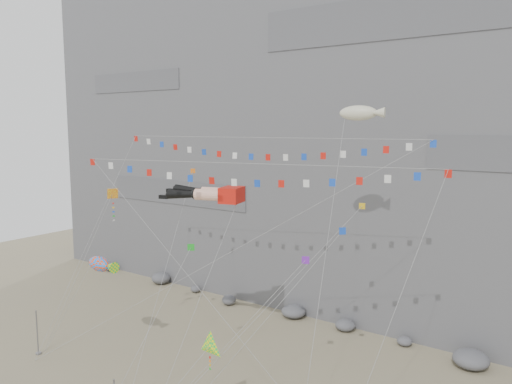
# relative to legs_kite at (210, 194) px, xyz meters

# --- Properties ---
(ground) EXTENTS (120.00, 120.00, 0.00)m
(ground) POSITION_rel_legs_kite_xyz_m (0.95, -4.61, -14.61)
(ground) COLOR gray
(ground) RESTS_ON ground
(cliff) EXTENTS (80.00, 28.00, 50.00)m
(cliff) POSITION_rel_legs_kite_xyz_m (0.95, 27.39, 10.39)
(cliff) COLOR slate
(cliff) RESTS_ON ground
(talus_boulders) EXTENTS (60.00, 3.00, 1.20)m
(talus_boulders) POSITION_rel_legs_kite_xyz_m (0.95, 12.39, -14.01)
(talus_boulders) COLOR slate
(talus_boulders) RESTS_ON ground
(anchor_pole_left) EXTENTS (0.12, 0.12, 4.08)m
(anchor_pole_left) POSITION_rel_legs_kite_xyz_m (-13.25, -8.26, -12.57)
(anchor_pole_left) COLOR gray
(anchor_pole_left) RESTS_ON ground
(legs_kite) EXTENTS (8.83, 13.76, 19.29)m
(legs_kite) POSITION_rel_legs_kite_xyz_m (0.00, 0.00, 0.00)
(legs_kite) COLOR red
(legs_kite) RESTS_ON ground
(flag_banner_upper) EXTENTS (29.19, 14.18, 27.47)m
(flag_banner_upper) POSITION_rel_legs_kite_xyz_m (2.50, 3.68, 4.64)
(flag_banner_upper) COLOR red
(flag_banner_upper) RESTS_ON ground
(flag_banner_lower) EXTENTS (27.76, 7.72, 20.62)m
(flag_banner_lower) POSITION_rel_legs_kite_xyz_m (4.88, -1.51, 2.84)
(flag_banner_lower) COLOR red
(flag_banner_lower) RESTS_ON ground
(harlequin_kite) EXTENTS (5.56, 5.74, 15.72)m
(harlequin_kite) POSITION_rel_legs_kite_xyz_m (-8.40, -3.32, -0.31)
(harlequin_kite) COLOR red
(harlequin_kite) RESTS_ON ground
(fish_windsock) EXTENTS (6.88, 3.57, 9.91)m
(fish_windsock) POSITION_rel_legs_kite_xyz_m (-8.51, -4.93, -6.29)
(fish_windsock) COLOR #F3400C
(fish_windsock) RESTS_ON ground
(delta_kite) EXTENTS (3.67, 6.40, 8.70)m
(delta_kite) POSITION_rel_legs_kite_xyz_m (6.44, -7.74, -8.87)
(delta_kite) COLOR #F7E90C
(delta_kite) RESTS_ON ground
(blimp_windsock) EXTENTS (4.17, 13.38, 24.60)m
(blimp_windsock) POSITION_rel_legs_kite_xyz_m (10.77, 5.47, 6.62)
(blimp_windsock) COLOR beige
(blimp_windsock) RESTS_ON ground
(small_kite_a) EXTENTS (6.32, 14.34, 21.82)m
(small_kite_a) POSITION_rel_legs_kite_xyz_m (-5.17, 3.40, 0.85)
(small_kite_a) COLOR orange
(small_kite_a) RESTS_ON ground
(small_kite_b) EXTENTS (7.64, 8.77, 15.06)m
(small_kite_b) POSITION_rel_legs_kite_xyz_m (9.74, -1.09, -4.09)
(small_kite_b) COLOR #6E1CA7
(small_kite_b) RESTS_ON ground
(small_kite_c) EXTENTS (1.22, 9.62, 13.98)m
(small_kite_c) POSITION_rel_legs_kite_xyz_m (0.81, -3.39, -3.96)
(small_kite_c) COLOR green
(small_kite_c) RESTS_ON ground
(small_kite_d) EXTENTS (8.22, 17.44, 23.19)m
(small_kite_d) POSITION_rel_legs_kite_xyz_m (11.35, 4.40, -1.00)
(small_kite_d) COLOR gold
(small_kite_d) RESTS_ON ground
(small_kite_e) EXTENTS (8.22, 10.50, 17.85)m
(small_kite_e) POSITION_rel_legs_kite_xyz_m (11.97, 0.04, -1.98)
(small_kite_e) COLOR blue
(small_kite_e) RESTS_ON ground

